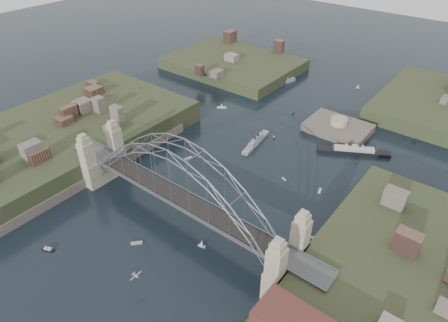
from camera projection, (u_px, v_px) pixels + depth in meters
ground at (182, 222)px, 104.04m from camera, size 500.00×500.00×0.00m
bridge at (179, 186)px, 96.99m from camera, size 84.00×13.80×24.60m
shore_west at (59, 144)px, 132.03m from camera, size 50.50×90.00×12.00m
headland_nw at (233, 68)px, 192.84m from camera, size 60.00×45.00×9.00m
fort_island at (337, 132)px, 143.20m from camera, size 22.00×16.00×9.40m
naval_cruiser_near at (256, 142)px, 135.56m from camera, size 4.59×17.11×5.09m
naval_cruiser_far at (279, 82)px, 176.84m from camera, size 7.94×18.15×6.16m
ocean_liner at (354, 151)px, 130.54m from camera, size 22.15×14.56×5.81m
aeroplane at (135, 275)px, 83.96m from camera, size 1.61×3.05×0.44m
small_boat_a at (188, 158)px, 128.37m from camera, size 1.58×2.98×0.45m
small_boat_b at (284, 179)px, 119.11m from camera, size 1.88×1.25×0.45m
small_boat_c at (137, 243)px, 97.58m from camera, size 2.63×2.73×0.45m
small_boat_d at (320, 191)px, 114.52m from camera, size 1.31×2.43×0.45m
small_boat_e at (222, 106)px, 158.02m from camera, size 3.83×3.31×2.38m
small_boat_f at (274, 137)px, 138.96m from camera, size 1.34×1.39×1.43m
small_boat_h at (293, 114)px, 153.90m from camera, size 1.05×1.88×0.45m
small_boat_i at (310, 238)px, 99.03m from camera, size 1.99×1.98×0.45m
small_boat_j at (48, 249)px, 95.76m from camera, size 3.27×2.10×1.43m
small_boat_k at (358, 86)px, 173.29m from camera, size 1.69×1.50×2.38m
small_boat_l at (156, 138)px, 138.53m from camera, size 1.11×2.67×1.43m
small_boat_m at (202, 244)px, 96.33m from camera, size 2.14×1.27×2.38m
small_boat_n at (414, 142)px, 136.86m from camera, size 1.10×2.43×0.45m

